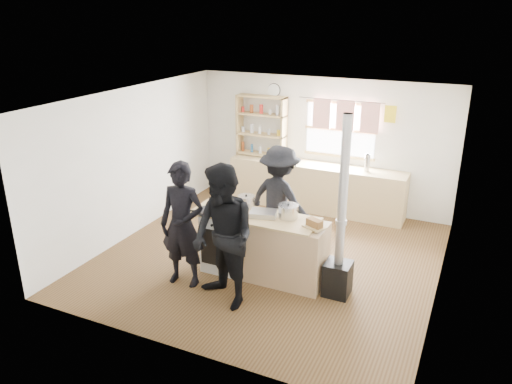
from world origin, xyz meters
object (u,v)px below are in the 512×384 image
Objects in this scene: flue_heater at (339,251)px; person_near_right at (223,237)px; skillet_greens at (209,211)px; stockpot_stove at (246,202)px; cooking_island at (264,246)px; person_far at (280,199)px; person_near_left at (182,225)px; stockpot_counter at (288,211)px; roast_tray at (263,213)px; thermos at (367,163)px; bread_board at (314,224)px.

flue_heater reaches higher than person_near_right.
stockpot_stove is (0.39, 0.41, 0.06)m from skillet_greens.
skillet_greens is (-0.77, -0.19, 0.49)m from cooking_island.
flue_heater is at bearing 157.90° from person_far.
person_near_left reaches higher than cooking_island.
stockpot_counter is 0.11× the size of flue_heater.
flue_heater is at bearing -3.72° from roast_tray.
flue_heater is (1.12, -0.04, 0.19)m from cooking_island.
person_near_left is at bearing -122.68° from stockpot_stove.
person_near_left reaches higher than thermos.
person_near_right is (0.21, -1.09, -0.07)m from stockpot_stove.
person_near_right reaches higher than bread_board.
bread_board is (0.79, -0.08, 0.01)m from roast_tray.
skillet_greens is 0.91m from person_near_right.
stockpot_counter is 0.90m from flue_heater.
thermos reaches higher than roast_tray.
thermos is 0.71× the size of skillet_greens.
person_near_left is at bearing -109.75° from skillet_greens.
person_near_right is at bearing -22.01° from person_near_left.
skillet_greens is 0.18× the size of flue_heater.
stockpot_stove is (-1.19, -2.55, -0.04)m from thermos.
roast_tray is at bearing 16.42° from skillet_greens.
stockpot_stove is at bearing 166.63° from bread_board.
roast_tray is at bearing 176.28° from flue_heater.
flue_heater reaches higher than thermos.
thermos is 2.12m from person_far.
bread_board is at bearing -6.02° from roast_tray.
person_near_right is 1.75m from person_far.
roast_tray is 0.86m from person_far.
person_near_left reaches higher than roast_tray.
cooking_island is 0.92m from bread_board.
person_far is (0.82, 1.52, -0.03)m from person_near_left.
person_near_left is (-0.91, -0.68, -0.08)m from roast_tray.
thermos is at bearing 64.97° from stockpot_stove.
stockpot_counter is 1.48m from person_near_left.
roast_tray is 1.14m from person_near_left.
person_near_left is at bearing -148.72° from stockpot_counter.
cooking_island is 1.10× the size of person_near_left.
flue_heater is (0.80, -0.16, -0.37)m from stockpot_counter.
person_near_left is 0.80m from person_near_right.
roast_tray is (-0.02, 0.03, 0.50)m from cooking_island.
roast_tray reaches higher than cooking_island.
cooking_island is at bearing 176.11° from bread_board.
cooking_island is 4.41× the size of skillet_greens.
person_far is (-0.44, 0.76, -0.16)m from stockpot_counter.
cooking_island is 4.60× the size of roast_tray.
cooking_island is at bearing -55.04° from roast_tray.
cooking_island is 1.21m from person_near_left.
skillet_greens is 0.25× the size of person_near_left.
stockpot_counter is at bearing 15.74° from skillet_greens.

